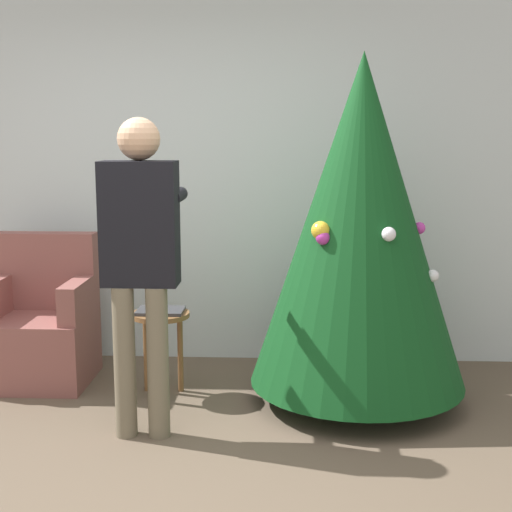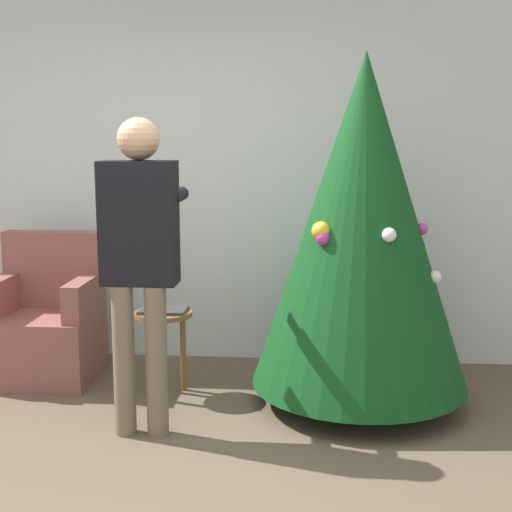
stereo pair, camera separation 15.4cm
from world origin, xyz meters
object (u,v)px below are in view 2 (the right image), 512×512
Objects in this scene: armchair at (46,326)px; side_stool at (164,327)px; person_standing at (140,247)px; christmas_tree at (362,223)px.

side_stool is (0.87, -0.24, 0.08)m from armchair.
side_stool is at bearing -15.52° from armchair.
armchair is 1.39m from person_standing.
side_stool is (-1.24, 0.05, -0.69)m from christmas_tree.
christmas_tree is at bearing 23.34° from person_standing.
person_standing is at bearing -89.27° from side_stool.
christmas_tree is at bearing -7.85° from armchair.
person_standing is (-1.23, -0.53, -0.08)m from christmas_tree.
person_standing is (0.88, -0.82, 0.69)m from armchair.
person_standing is 3.21× the size of side_stool.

